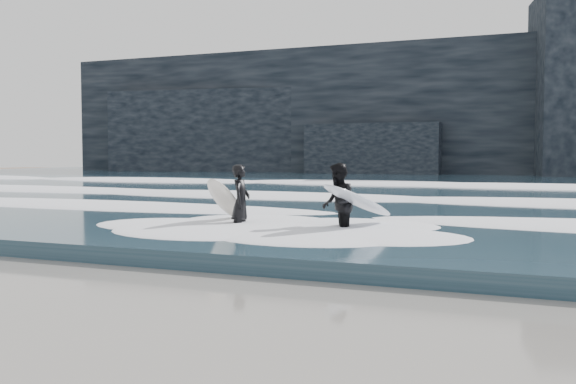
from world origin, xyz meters
name	(u,v)px	position (x,y,z in m)	size (l,w,h in m)	color
ground	(112,328)	(0.00, 0.00, 0.00)	(120.00, 120.00, 0.00)	#815F45
sea	(463,185)	(0.00, 29.00, 0.15)	(90.00, 52.00, 0.30)	#223A48
headland	(492,111)	(0.00, 46.00, 5.00)	(70.00, 9.00, 10.00)	black
foam_near	(357,213)	(0.00, 9.00, 0.40)	(60.00, 3.20, 0.20)	white
foam_mid	(415,195)	(0.00, 16.00, 0.42)	(60.00, 4.00, 0.24)	white
foam_far	(453,182)	(0.00, 25.00, 0.45)	(60.00, 4.80, 0.30)	white
surfer_left	(237,201)	(-1.95, 6.72, 0.78)	(1.01, 1.77, 1.55)	black
surfer_right	(342,203)	(0.34, 6.72, 0.81)	(1.47, 2.30, 1.60)	black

